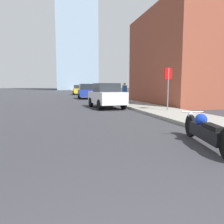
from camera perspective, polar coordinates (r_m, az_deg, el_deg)
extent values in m
cube|color=gray|center=(41.05, -5.77, 4.71)|extent=(2.57, 240.00, 0.15)
cube|color=brown|center=(21.56, 24.34, 12.40)|extent=(11.68, 9.99, 7.69)
cube|color=#8CA5BC|center=(102.74, -9.62, 26.28)|extent=(16.56, 16.56, 72.07)
cylinder|color=black|center=(6.90, 19.80, -3.40)|extent=(0.25, 0.66, 0.65)
cube|color=black|center=(5.93, 23.31, -5.00)|extent=(0.61, 1.62, 0.33)
sphere|color=#1433AD|center=(6.18, 22.24, -1.85)|extent=(0.31, 0.31, 0.31)
cube|color=black|center=(5.58, 24.82, -3.54)|extent=(0.38, 0.77, 0.10)
sphere|color=silver|center=(6.88, 19.81, -0.71)|extent=(0.16, 0.16, 0.16)
cylinder|color=silver|center=(6.73, 20.28, 0.05)|extent=(0.61, 0.18, 0.04)
cube|color=silver|center=(15.06, -1.52, 3.81)|extent=(2.01, 4.01, 0.78)
cube|color=#23282D|center=(15.04, -1.53, 6.41)|extent=(1.59, 1.98, 0.58)
cylinder|color=black|center=(16.04, -5.55, 2.55)|extent=(0.25, 0.68, 0.67)
cylinder|color=black|center=(16.47, -0.04, 2.69)|extent=(0.25, 0.68, 0.67)
cylinder|color=black|center=(13.70, -3.29, 1.87)|extent=(0.25, 0.68, 0.67)
cylinder|color=black|center=(14.21, 3.03, 2.04)|extent=(0.25, 0.68, 0.67)
cube|color=#1E3899|center=(26.61, -6.83, 4.96)|extent=(1.87, 4.06, 0.76)
cube|color=#23282D|center=(26.60, -6.85, 6.54)|extent=(1.53, 1.97, 0.71)
cylinder|color=black|center=(27.80, -8.73, 4.22)|extent=(0.22, 0.64, 0.63)
cylinder|color=black|center=(27.94, -5.37, 4.28)|extent=(0.22, 0.64, 0.63)
cylinder|color=black|center=(25.33, -8.42, 3.99)|extent=(0.22, 0.64, 0.63)
cylinder|color=black|center=(25.48, -4.74, 4.06)|extent=(0.22, 0.64, 0.63)
cube|color=gold|center=(39.70, -8.84, 5.53)|extent=(1.85, 4.37, 0.78)
cube|color=#23282D|center=(39.69, -8.86, 6.54)|extent=(1.52, 2.12, 0.61)
cylinder|color=black|center=(41.01, -10.08, 5.00)|extent=(0.22, 0.67, 0.66)
cylinder|color=black|center=(41.10, -7.80, 5.05)|extent=(0.22, 0.67, 0.66)
cylinder|color=black|center=(38.33, -9.93, 4.89)|extent=(0.22, 0.67, 0.66)
cylinder|color=black|center=(38.43, -7.50, 4.94)|extent=(0.22, 0.67, 0.66)
cylinder|color=slate|center=(12.67, 14.40, 5.77)|extent=(0.07, 0.07, 2.35)
cube|color=red|center=(12.69, 14.52, 9.73)|extent=(0.57, 0.26, 0.60)
cube|color=#1E2347|center=(18.25, 3.28, 3.74)|extent=(0.29, 0.20, 0.79)
cube|color=#235193|center=(18.23, 3.30, 5.96)|extent=(0.36, 0.20, 0.63)
sphere|color=tan|center=(18.22, 3.31, 7.31)|extent=(0.23, 0.23, 0.23)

